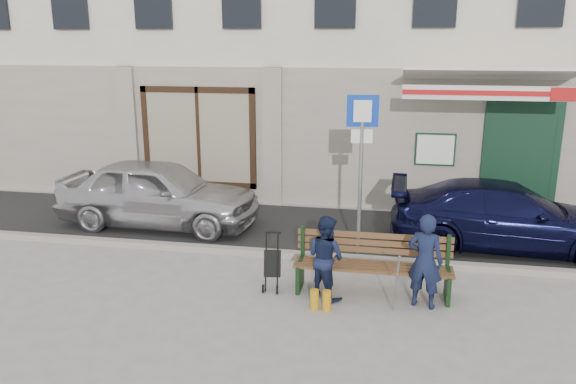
% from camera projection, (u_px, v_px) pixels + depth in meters
% --- Properties ---
extents(ground, '(80.00, 80.00, 0.00)m').
position_uv_depth(ground, '(296.00, 295.00, 8.62)').
color(ground, '#9E9991').
rests_on(ground, ground).
extents(asphalt_lane, '(60.00, 3.20, 0.01)m').
position_uv_depth(asphalt_lane, '(321.00, 230.00, 11.56)').
color(asphalt_lane, '#282828').
rests_on(asphalt_lane, ground).
extents(curb, '(60.00, 0.18, 0.12)m').
position_uv_depth(curb, '(310.00, 256.00, 10.03)').
color(curb, '#9E9384').
rests_on(curb, ground).
extents(car_silver, '(4.25, 1.85, 1.43)m').
position_uv_depth(car_silver, '(158.00, 193.00, 11.72)').
color(car_silver, '#BDBCC2').
rests_on(car_silver, ground).
extents(car_navy, '(4.31, 1.83, 1.24)m').
position_uv_depth(car_navy, '(506.00, 216.00, 10.48)').
color(car_navy, black).
rests_on(car_navy, ground).
extents(parking_sign, '(0.54, 0.10, 2.91)m').
position_uv_depth(parking_sign, '(361.00, 150.00, 9.61)').
color(parking_sign, gray).
rests_on(parking_sign, ground).
extents(bench, '(2.40, 1.17, 0.98)m').
position_uv_depth(bench, '(370.00, 266.00, 8.56)').
color(bench, brown).
rests_on(bench, ground).
extents(man, '(0.59, 0.46, 1.42)m').
position_uv_depth(man, '(425.00, 261.00, 8.09)').
color(man, '#141A37').
rests_on(man, ground).
extents(woman, '(0.79, 0.76, 1.29)m').
position_uv_depth(woman, '(326.00, 257.00, 8.42)').
color(woman, '#141B37').
rests_on(woman, ground).
extents(stroller, '(0.29, 0.39, 0.90)m').
position_uv_depth(stroller, '(272.00, 265.00, 8.76)').
color(stroller, black).
rests_on(stroller, ground).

